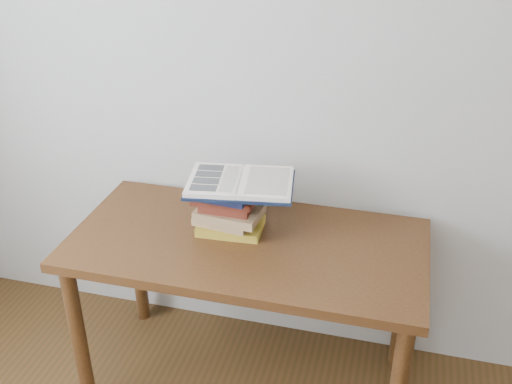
# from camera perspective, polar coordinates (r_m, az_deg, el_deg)

# --- Properties ---
(desk) EXTENTS (1.33, 0.67, 0.71)m
(desk) POSITION_cam_1_polar(r_m,az_deg,el_deg) (2.31, -0.86, -6.68)
(desk) COLOR #4A2E12
(desk) RESTS_ON ground
(book_stack) EXTENTS (0.26, 0.19, 0.19)m
(book_stack) POSITION_cam_1_polar(r_m,az_deg,el_deg) (2.27, -2.76, -1.57)
(book_stack) COLOR olive
(book_stack) RESTS_ON desk
(open_book) EXTENTS (0.43, 0.33, 0.03)m
(open_book) POSITION_cam_1_polar(r_m,az_deg,el_deg) (2.21, -1.48, 0.89)
(open_book) COLOR black
(open_book) RESTS_ON book_stack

